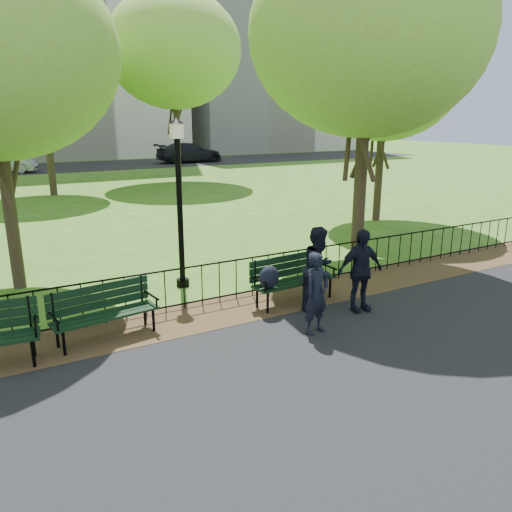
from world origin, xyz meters
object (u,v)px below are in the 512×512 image
person_left (317,293)px  person_right (360,271)px  tree_far_e (174,50)px  park_bench_main (282,275)px  tree_far_c (40,66)px  tree_near_e (369,34)px  tree_mid_e (385,75)px  park_bench_left_a (103,306)px  lamppost (179,198)px  sedan_silver (5,163)px  sedan_dark (189,153)px  person_mid (319,268)px

person_left → person_right: (1.41, 0.46, 0.09)m
tree_far_e → park_bench_main: bearing=-105.4°
tree_far_c → tree_near_e: bearing=-71.7°
park_bench_main → tree_mid_e: size_ratio=0.26×
tree_mid_e → park_bench_left_a: bearing=-154.1°
lamppost → tree_near_e: (5.09, -0.18, 3.74)m
tree_near_e → person_right: size_ratio=4.96×
park_bench_left_a → lamppost: size_ratio=0.50×
tree_near_e → lamppost: bearing=178.0°
park_bench_main → sedan_silver: size_ratio=0.46×
tree_far_c → sedan_dark: tree_far_c is taller
tree_near_e → sedan_dark: bearing=76.1°
tree_near_e → tree_far_c: size_ratio=0.95×
park_bench_main → tree_mid_e: (7.98, 5.84, 4.59)m
sedan_dark → person_left: bearing=160.0°
park_bench_left_a → tree_far_c: tree_far_c is taller
park_bench_left_a → person_right: bearing=-21.8°
park_bench_left_a → person_mid: bearing=-17.5°
tree_far_e → person_right: tree_far_e is taller
person_left → sedan_dark: 36.32m
park_bench_left_a → tree_far_c: bearing=76.9°
park_bench_main → park_bench_left_a: 3.61m
lamppost → person_mid: (1.90, -2.71, -1.21)m
person_left → park_bench_left_a: bearing=140.9°
tree_near_e → person_mid: (-3.19, -2.54, -4.95)m
park_bench_main → sedan_dark: (11.40, 32.94, 0.18)m
tree_far_e → person_right: 23.25m
sedan_dark → sedan_silver: bearing=94.9°
tree_near_e → person_left: 7.31m
park_bench_left_a → tree_far_c: 19.44m
tree_mid_e → tree_near_e: bearing=-138.0°
tree_mid_e → sedan_dark: tree_mid_e is taller
sedan_dark → lamppost: bearing=156.1°
lamppost → tree_far_e: size_ratio=0.35×
person_mid → tree_far_e: bearing=53.5°
person_left → tree_far_c: bearing=81.8°
lamppost → tree_far_e: 20.63m
tree_far_e → person_mid: (-5.18, -21.31, -6.66)m
person_left → park_bench_main: bearing=69.3°
lamppost → sedan_silver: 29.24m
tree_near_e → tree_far_e: (1.99, 18.77, 1.71)m
park_bench_left_a → person_left: 3.79m
tree_near_e → sedan_dark: 32.23m
park_bench_left_a → sedan_silver: 31.14m
lamppost → person_left: (1.14, -3.67, -1.31)m
park_bench_main → person_right: (1.20, -1.01, 0.19)m
person_left → sedan_dark: bearing=58.7°
tree_near_e → person_mid: 6.41m
park_bench_left_a → sedan_dark: 36.00m
lamppost → person_right: (2.55, -3.21, -1.22)m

